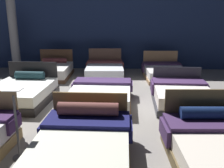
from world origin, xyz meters
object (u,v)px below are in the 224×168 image
object	(u,v)px
bed_2	(224,152)
bed_3	(21,93)
bed_6	(52,71)
bed_5	(182,95)
bed_1	(82,149)
price_sign	(17,132)
bed_4	(100,96)
bed_8	(164,72)
support_pillar	(13,30)
bed_7	(105,71)

from	to	relation	value
bed_2	bed_3	distance (m)	5.26
bed_6	bed_5	bearing A→B (deg)	-35.80
bed_1	bed_5	bearing A→B (deg)	53.39
price_sign	bed_4	bearing A→B (deg)	67.69
bed_2	bed_8	size ratio (longest dim) A/B	1.02
bed_4	bed_8	bearing A→B (deg)	55.17
support_pillar	bed_8	bearing A→B (deg)	-9.51
bed_4	price_sign	world-z (taller)	price_sign
bed_2	bed_6	size ratio (longest dim) A/B	1.03
bed_3	bed_8	size ratio (longest dim) A/B	1.01
bed_4	bed_6	distance (m)	3.67
bed_4	bed_7	xyz separation A→B (m)	(-0.09, 3.00, 0.03)
bed_3	support_pillar	size ratio (longest dim) A/B	0.60
bed_3	price_sign	bearing A→B (deg)	-66.30
bed_5	bed_8	xyz separation A→B (m)	(0.03, 2.96, -0.03)
bed_5	bed_7	distance (m)	3.75
support_pillar	bed_1	bearing A→B (deg)	-60.20
bed_3	bed_8	bearing A→B (deg)	35.83
bed_7	bed_8	bearing A→B (deg)	-3.41
bed_3	support_pillar	distance (m)	4.59
bed_1	bed_2	size ratio (longest dim) A/B	1.00
bed_4	support_pillar	bearing A→B (deg)	136.61
bed_5	support_pillar	distance (m)	7.50
bed_4	bed_3	bearing A→B (deg)	-179.40
bed_3	bed_6	distance (m)	2.91
bed_8	price_sign	size ratio (longest dim) A/B	1.74
bed_2	bed_3	world-z (taller)	bed_2
support_pillar	bed_4	bearing A→B (deg)	-45.20
bed_3	price_sign	distance (m)	3.00
bed_3	bed_6	bearing A→B (deg)	91.47
bed_1	bed_8	size ratio (longest dim) A/B	1.03
bed_1	support_pillar	size ratio (longest dim) A/B	0.61
support_pillar	bed_6	bearing A→B (deg)	-30.10
bed_1	bed_6	bearing A→B (deg)	110.92
bed_3	bed_4	world-z (taller)	bed_3
bed_6	support_pillar	distance (m)	2.58
bed_1	bed_7	world-z (taller)	bed_7
bed_2	bed_1	bearing A→B (deg)	178.35
bed_2	support_pillar	distance (m)	9.35
bed_1	price_sign	size ratio (longest dim) A/B	1.79
bed_2	bed_7	size ratio (longest dim) A/B	1.06
bed_8	bed_2	bearing A→B (deg)	-92.71
bed_1	price_sign	world-z (taller)	price_sign
price_sign	support_pillar	world-z (taller)	support_pillar
bed_6	support_pillar	bearing A→B (deg)	148.21
bed_1	bed_7	size ratio (longest dim) A/B	1.06
bed_2	bed_5	world-z (taller)	bed_2
bed_8	bed_6	bearing A→B (deg)	177.84
bed_5	support_pillar	bearing A→B (deg)	149.35
bed_4	bed_8	size ratio (longest dim) A/B	0.99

